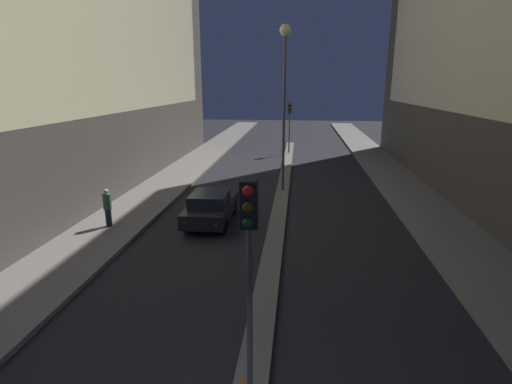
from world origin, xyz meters
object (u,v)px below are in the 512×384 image
Objects in this scene: street_lamp at (285,71)px; pedestrian_on_left_sidewalk at (108,207)px; traffic_light_near at (249,242)px; traffic_light_mid at (290,116)px; car_left_lane at (211,207)px.

street_lamp is 11.75m from pedestrian_on_left_sidewalk.
traffic_light_near is at bearing -50.55° from pedestrian_on_left_sidewalk.
traffic_light_near is at bearing -90.00° from traffic_light_mid.
traffic_light_mid is at bearing 90.00° from traffic_light_near.
car_left_lane is (-3.07, 10.38, -2.65)m from traffic_light_near.
traffic_light_near reaches higher than pedestrian_on_left_sidewalk.
car_left_lane is 4.52m from pedestrian_on_left_sidewalk.
pedestrian_on_left_sidewalk is (-4.26, -1.47, 0.31)m from car_left_lane.
traffic_light_mid is 0.48× the size of street_lamp.
street_lamp is 8.88m from car_left_lane.
traffic_light_mid is 1.01× the size of car_left_lane.
pedestrian_on_left_sidewalk is (-7.34, -7.09, -5.84)m from street_lamp.
traffic_light_mid is at bearing 80.75° from car_left_lane.
street_lamp reaches higher than pedestrian_on_left_sidewalk.
traffic_light_near and traffic_light_mid have the same top height.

